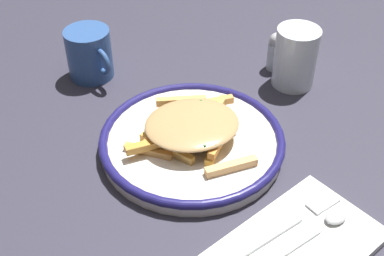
# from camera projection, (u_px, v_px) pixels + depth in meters

# --- Properties ---
(ground_plane) EXTENTS (2.60, 2.60, 0.00)m
(ground_plane) POSITION_uv_depth(u_px,v_px,m) (192.00, 148.00, 0.77)
(ground_plane) COLOR #2E2D3B
(plate) EXTENTS (0.28, 0.28, 0.03)m
(plate) POSITION_uv_depth(u_px,v_px,m) (192.00, 141.00, 0.76)
(plate) COLOR silver
(plate) RESTS_ON ground_plane
(fries_heap) EXTENTS (0.19, 0.20, 0.04)m
(fries_heap) POSITION_uv_depth(u_px,v_px,m) (192.00, 127.00, 0.75)
(fries_heap) COLOR gold
(fries_heap) RESTS_ON plate
(napkin) EXTENTS (0.14, 0.21, 0.01)m
(napkin) POSITION_uv_depth(u_px,v_px,m) (296.00, 248.00, 0.62)
(napkin) COLOR silver
(napkin) RESTS_ON ground_plane
(fork) EXTENTS (0.03, 0.18, 0.01)m
(fork) POSITION_uv_depth(u_px,v_px,m) (287.00, 225.00, 0.64)
(fork) COLOR silver
(fork) RESTS_ON napkin
(spoon) EXTENTS (0.03, 0.15, 0.01)m
(spoon) POSITION_uv_depth(u_px,v_px,m) (317.00, 229.00, 0.63)
(spoon) COLOR silver
(spoon) RESTS_ON napkin
(water_glass) EXTENTS (0.07, 0.07, 0.11)m
(water_glass) POSITION_uv_depth(u_px,v_px,m) (296.00, 57.00, 0.87)
(water_glass) COLOR silver
(water_glass) RESTS_ON ground_plane
(coffee_mug) EXTENTS (0.11, 0.08, 0.09)m
(coffee_mug) POSITION_uv_depth(u_px,v_px,m) (90.00, 54.00, 0.90)
(coffee_mug) COLOR #315593
(coffee_mug) RESTS_ON ground_plane
(salt_shaker) EXTENTS (0.03, 0.03, 0.07)m
(salt_shaker) POSITION_uv_depth(u_px,v_px,m) (276.00, 51.00, 0.92)
(salt_shaker) COLOR silver
(salt_shaker) RESTS_ON ground_plane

